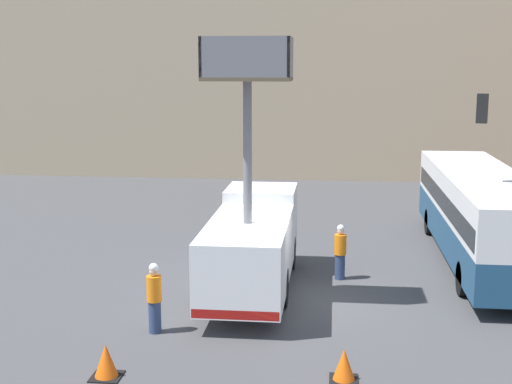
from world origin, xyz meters
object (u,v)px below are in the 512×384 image
at_px(utility_truck, 253,239).
at_px(city_bus, 480,210).
at_px(road_worker_directing, 340,252).
at_px(traffic_cone_near_truck, 344,366).
at_px(traffic_cone_mid_road, 106,362).
at_px(road_worker_near_truck, 154,298).

xyz_separation_m(utility_truck, city_bus, (7.35, 4.14, 0.19)).
height_order(city_bus, road_worker_directing, city_bus).
bearing_deg(utility_truck, traffic_cone_near_truck, -65.61).
distance_m(road_worker_directing, traffic_cone_mid_road, 9.31).
xyz_separation_m(city_bus, road_worker_directing, (-4.75, -2.62, -0.93)).
distance_m(utility_truck, road_worker_directing, 3.10).
bearing_deg(utility_truck, city_bus, 29.41).
xyz_separation_m(city_bus, traffic_cone_near_truck, (-4.70, -9.98, -1.47)).
relative_size(city_bus, traffic_cone_near_truck, 17.39).
xyz_separation_m(traffic_cone_near_truck, traffic_cone_mid_road, (-5.14, -0.41, 0.02)).
xyz_separation_m(utility_truck, road_worker_near_truck, (-2.09, -3.56, -0.70)).
relative_size(road_worker_near_truck, traffic_cone_mid_road, 2.41).
distance_m(traffic_cone_near_truck, traffic_cone_mid_road, 5.16).
bearing_deg(traffic_cone_near_truck, city_bus, 64.77).
height_order(city_bus, road_worker_near_truck, city_bus).
relative_size(utility_truck, road_worker_near_truck, 4.09).
height_order(city_bus, traffic_cone_mid_road, city_bus).
relative_size(city_bus, traffic_cone_mid_road, 16.36).
bearing_deg(utility_truck, traffic_cone_mid_road, -111.80).
distance_m(utility_truck, traffic_cone_mid_road, 6.84).
height_order(road_worker_near_truck, traffic_cone_near_truck, road_worker_near_truck).
relative_size(utility_truck, traffic_cone_near_truck, 10.48).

